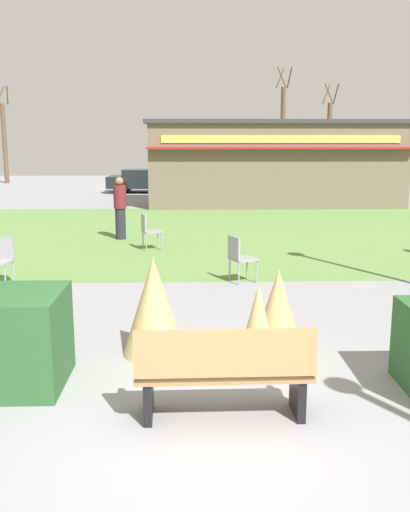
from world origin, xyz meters
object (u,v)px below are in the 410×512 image
object	(u,v)px
cafe_chair_west	(148,229)
parked_car_west_slot	(148,180)
park_bench	(224,372)
cafe_chair_north	(0,257)
parked_car_center_slot	(246,180)
tree_right_bg	(329,142)
tree_center_bg	(4,141)
cafe_chair_east	(239,255)
person_strolling	(120,208)
tree_left_bg	(282,135)
food_kiosk	(274,163)

from	to	relation	value
cafe_chair_west	parked_car_west_slot	size ratio (longest dim) A/B	0.21
park_bench	cafe_chair_north	bearing A→B (deg)	125.50
parked_car_center_slot	tree_right_bg	xyz separation A→B (m)	(5.25, 4.00, 1.93)
tree_center_bg	tree_right_bg	bearing A→B (deg)	-8.58
cafe_chair_east	tree_center_bg	world-z (taller)	tree_center_bg
park_bench	person_strolling	size ratio (longest dim) A/B	1.01
parked_car_center_slot	tree_right_bg	distance (m)	6.88
cafe_chair_east	tree_left_bg	world-z (taller)	tree_left_bg
park_bench	tree_left_bg	xyz separation A→B (m)	(5.12, 28.40, 2.51)
cafe_chair_east	tree_center_bg	bearing A→B (deg)	115.40
cafe_chair_west	person_strolling	size ratio (longest dim) A/B	0.53
park_bench	cafe_chair_west	distance (m)	8.91
food_kiosk	tree_center_bg	distance (m)	19.85
tree_left_bg	food_kiosk	bearing A→B (deg)	-101.20
tree_left_bg	tree_right_bg	xyz separation A→B (m)	(2.79, 0.34, -0.42)
cafe_chair_west	parked_car_center_slot	xyz separation A→B (m)	(3.98, 15.92, 0.12)
person_strolling	tree_left_bg	xyz separation A→B (m)	(7.31, 18.01, 2.13)
park_bench	tree_center_bg	distance (m)	33.93
tree_right_bg	person_strolling	bearing A→B (deg)	-118.82
cafe_chair_north	tree_center_bg	xyz separation A→B (m)	(-8.02, 26.33, 2.09)
park_bench	tree_left_bg	distance (m)	28.97
food_kiosk	cafe_chair_east	distance (m)	13.72
food_kiosk	cafe_chair_north	xyz separation A→B (m)	(-7.07, -13.46, -1.21)
parked_car_west_slot	food_kiosk	bearing A→B (deg)	-46.27
park_bench	tree_left_bg	bearing A→B (deg)	79.79
park_bench	person_strolling	xyz separation A→B (m)	(-2.19, 10.39, 0.38)
food_kiosk	tree_right_bg	bearing A→B (deg)	64.69
person_strolling	tree_center_bg	size ratio (longest dim) A/B	0.28
park_bench	tree_left_bg	world-z (taller)	tree_left_bg
tree_right_bg	food_kiosk	bearing A→B (deg)	-115.31
tree_right_bg	parked_car_center_slot	bearing A→B (deg)	-142.71
park_bench	cafe_chair_north	size ratio (longest dim) A/B	1.92
cafe_chair_north	parked_car_center_slot	bearing A→B (deg)	71.45
cafe_chair_north	tree_left_bg	distance (m)	24.82
cafe_chair_west	tree_right_bg	distance (m)	22.05
cafe_chair_west	tree_center_bg	size ratio (longest dim) A/B	0.15
cafe_chair_west	tree_center_bg	distance (m)	25.30
person_strolling	tree_left_bg	world-z (taller)	tree_left_bg
food_kiosk	cafe_chair_west	world-z (taller)	food_kiosk
food_kiosk	parked_car_west_slot	xyz separation A→B (m)	(-5.64, 5.89, -1.10)
person_strolling	parked_car_west_slot	world-z (taller)	person_strolling
food_kiosk	cafe_chair_north	size ratio (longest dim) A/B	11.81
parked_car_west_slot	person_strolling	bearing A→B (deg)	-89.13
tree_center_bg	cafe_chair_east	bearing A→B (deg)	-64.60
cafe_chair_north	cafe_chair_east	bearing A→B (deg)	0.58
park_bench	tree_center_bg	world-z (taller)	tree_center_bg
tree_center_bg	person_strolling	bearing A→B (deg)	-65.62
cafe_chair_west	tree_left_bg	distance (m)	20.77
park_bench	cafe_chair_west	size ratio (longest dim) A/B	1.92
cafe_chair_north	parked_car_west_slot	bearing A→B (deg)	85.77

